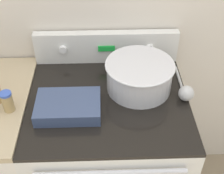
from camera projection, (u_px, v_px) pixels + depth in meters
name	position (u px, v px, depth m)	size (l,w,h in m)	color
kitchen_wall	(106.00, 3.00, 1.60)	(8.00, 0.05, 2.50)	beige
stove_range	(109.00, 158.00, 1.81)	(0.78, 0.73, 0.93)	silver
control_panel	(106.00, 47.00, 1.70)	(0.78, 0.07, 0.18)	silver
mixing_bowl	(139.00, 75.00, 1.52)	(0.34, 0.34, 0.15)	silver
casserole_dish	(68.00, 106.00, 1.42)	(0.29, 0.21, 0.06)	#38476B
ladle	(186.00, 92.00, 1.50)	(0.08, 0.29, 0.08)	#B7B7B7
spice_jar_blue_cap	(7.00, 101.00, 1.40)	(0.05, 0.05, 0.10)	tan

